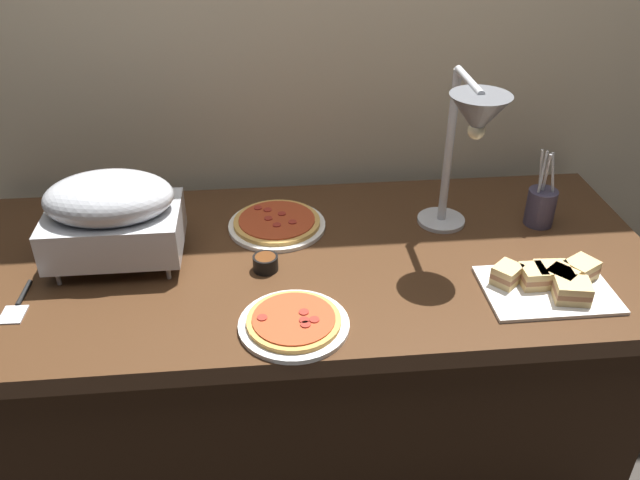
{
  "coord_description": "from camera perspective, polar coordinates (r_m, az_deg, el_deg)",
  "views": [
    {
      "loc": [
        -0.12,
        -1.49,
        1.75
      ],
      "look_at": [
        0.03,
        0.0,
        0.81
      ],
      "focal_mm": 36.72,
      "sensor_mm": 36.0,
      "label": 1
    }
  ],
  "objects": [
    {
      "name": "utensil_holder",
      "position": [
        2.02,
        18.69,
        2.84
      ],
      "size": [
        0.08,
        0.08,
        0.23
      ],
      "color": "#383347",
      "rests_on": "buffet_table"
    },
    {
      "name": "chafing_dish",
      "position": [
        1.78,
        -17.69,
        2.15
      ],
      "size": [
        0.35,
        0.24,
        0.26
      ],
      "color": "#B7BABF",
      "rests_on": "buffet_table"
    },
    {
      "name": "serving_spatula",
      "position": [
        1.77,
        -24.81,
        -5.1
      ],
      "size": [
        0.06,
        0.17,
        0.01
      ],
      "color": "#B7BABF",
      "rests_on": "buffet_table"
    },
    {
      "name": "buffet_table",
      "position": [
        2.02,
        -0.78,
        -10.28
      ],
      "size": [
        1.9,
        0.84,
        0.76
      ],
      "color": "#422816",
      "rests_on": "ground_plane"
    },
    {
      "name": "ground_plane",
      "position": [
        2.3,
        -0.7,
        -17.39
      ],
      "size": [
        8.0,
        8.0,
        0.0
      ],
      "primitive_type": "plane",
      "color": "#38332D"
    },
    {
      "name": "sauce_cup_near",
      "position": [
        1.73,
        -4.77,
        -1.97
      ],
      "size": [
        0.07,
        0.07,
        0.04
      ],
      "color": "black",
      "rests_on": "buffet_table"
    },
    {
      "name": "pizza_plate_center",
      "position": [
        1.92,
        -3.78,
        1.45
      ],
      "size": [
        0.28,
        0.28,
        0.03
      ],
      "color": "white",
      "rests_on": "buffet_table"
    },
    {
      "name": "sandwich_platter",
      "position": [
        1.75,
        19.5,
        -3.45
      ],
      "size": [
        0.32,
        0.23,
        0.06
      ],
      "color": "white",
      "rests_on": "buffet_table"
    },
    {
      "name": "heat_lamp",
      "position": [
        1.68,
        13.07,
        9.48
      ],
      "size": [
        0.15,
        0.34,
        0.47
      ],
      "color": "#B7BABF",
      "rests_on": "buffet_table"
    },
    {
      "name": "pizza_plate_front",
      "position": [
        1.54,
        -2.29,
        -7.21
      ],
      "size": [
        0.26,
        0.26,
        0.03
      ],
      "color": "white",
      "rests_on": "buffet_table"
    },
    {
      "name": "back_wall",
      "position": [
        2.07,
        -2.18,
        16.68
      ],
      "size": [
        4.4,
        0.04,
        2.4
      ],
      "primitive_type": "cube",
      "color": "#C6B593",
      "rests_on": "ground_plane"
    }
  ]
}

